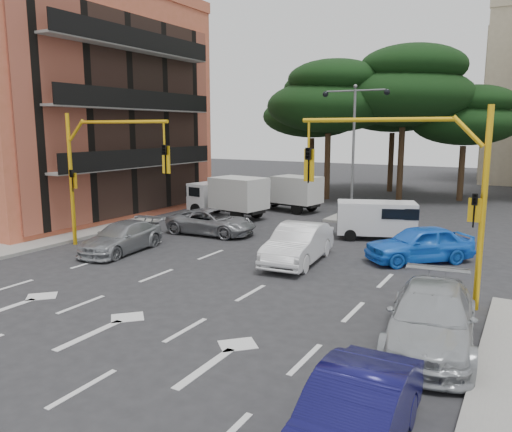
{
  "coord_description": "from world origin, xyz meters",
  "views": [
    {
      "loc": [
        9.85,
        -13.59,
        5.35
      ],
      "look_at": [
        -0.55,
        4.88,
        1.6
      ],
      "focal_mm": 35.0,
      "sensor_mm": 36.0,
      "label": 1
    }
  ],
  "objects_px": {
    "car_white_hatch": "(298,244)",
    "van_white": "(376,220)",
    "car_silver_parked": "(431,318)",
    "car_blue_compact": "(419,244)",
    "box_truck_a": "(227,197)",
    "car_silver_wagon": "(122,237)",
    "car_silver_cross_a": "(212,222)",
    "car_navy_parked": "(354,418)",
    "box_truck_b": "(286,193)",
    "signal_mast_right": "(421,177)",
    "street_lamp_center": "(354,127)",
    "signal_mast_left": "(98,162)"
  },
  "relations": [
    {
      "from": "car_blue_compact",
      "to": "box_truck_a",
      "type": "bearing_deg",
      "value": -153.84
    },
    {
      "from": "street_lamp_center",
      "to": "car_navy_parked",
      "type": "xyz_separation_m",
      "value": [
        7.6,
        -22.34,
        -4.74
      ]
    },
    {
      "from": "car_silver_wagon",
      "to": "car_navy_parked",
      "type": "distance_m",
      "value": 15.71
    },
    {
      "from": "signal_mast_right",
      "to": "car_silver_cross_a",
      "type": "distance_m",
      "value": 12.64
    },
    {
      "from": "van_white",
      "to": "signal_mast_right",
      "type": "bearing_deg",
      "value": 3.28
    },
    {
      "from": "car_blue_compact",
      "to": "box_truck_b",
      "type": "bearing_deg",
      "value": -173.3
    },
    {
      "from": "street_lamp_center",
      "to": "car_silver_parked",
      "type": "height_order",
      "value": "street_lamp_center"
    },
    {
      "from": "car_white_hatch",
      "to": "car_silver_wagon",
      "type": "distance_m",
      "value": 7.77
    },
    {
      "from": "street_lamp_center",
      "to": "box_truck_a",
      "type": "distance_m",
      "value": 8.78
    },
    {
      "from": "box_truck_b",
      "to": "car_silver_wagon",
      "type": "bearing_deg",
      "value": -176.76
    },
    {
      "from": "car_silver_cross_a",
      "to": "van_white",
      "type": "xyz_separation_m",
      "value": [
        7.57,
        3.1,
        0.29
      ]
    },
    {
      "from": "car_white_hatch",
      "to": "van_white",
      "type": "bearing_deg",
      "value": 70.77
    },
    {
      "from": "signal_mast_right",
      "to": "car_silver_wagon",
      "type": "xyz_separation_m",
      "value": [
        -12.49,
        0.05,
        -3.24
      ]
    },
    {
      "from": "car_silver_wagon",
      "to": "van_white",
      "type": "xyz_separation_m",
      "value": [
        8.91,
        8.06,
        0.29
      ]
    },
    {
      "from": "signal_mast_right",
      "to": "street_lamp_center",
      "type": "bearing_deg",
      "value": 115.91
    },
    {
      "from": "car_blue_compact",
      "to": "car_silver_cross_a",
      "type": "distance_m",
      "value": 10.32
    },
    {
      "from": "car_silver_cross_a",
      "to": "car_blue_compact",
      "type": "bearing_deg",
      "value": -94.16
    },
    {
      "from": "car_silver_cross_a",
      "to": "car_silver_parked",
      "type": "xyz_separation_m",
      "value": [
        12.25,
        -8.31,
        0.1
      ]
    },
    {
      "from": "car_navy_parked",
      "to": "box_truck_b",
      "type": "relative_size",
      "value": 0.89
    },
    {
      "from": "street_lamp_center",
      "to": "car_white_hatch",
      "type": "xyz_separation_m",
      "value": [
        1.78,
        -11.8,
        -4.65
      ]
    },
    {
      "from": "signal_mast_right",
      "to": "car_silver_cross_a",
      "type": "relative_size",
      "value": 1.3
    },
    {
      "from": "signal_mast_right",
      "to": "signal_mast_left",
      "type": "bearing_deg",
      "value": 180.0
    },
    {
      "from": "van_white",
      "to": "box_truck_b",
      "type": "distance_m",
      "value": 9.23
    },
    {
      "from": "car_navy_parked",
      "to": "car_silver_cross_a",
      "type": "bearing_deg",
      "value": 130.87
    },
    {
      "from": "car_navy_parked",
      "to": "street_lamp_center",
      "type": "bearing_deg",
      "value": 107.82
    },
    {
      "from": "signal_mast_right",
      "to": "car_silver_parked",
      "type": "relative_size",
      "value": 1.18
    },
    {
      "from": "car_white_hatch",
      "to": "car_silver_parked",
      "type": "xyz_separation_m",
      "value": [
        6.13,
        -5.5,
        -0.04
      ]
    },
    {
      "from": "car_silver_wagon",
      "to": "box_truck_b",
      "type": "bearing_deg",
      "value": 78.43
    },
    {
      "from": "signal_mast_right",
      "to": "box_truck_b",
      "type": "distance_m",
      "value": 17.67
    },
    {
      "from": "car_silver_parked",
      "to": "box_truck_a",
      "type": "height_order",
      "value": "box_truck_a"
    },
    {
      "from": "car_silver_wagon",
      "to": "car_silver_cross_a",
      "type": "distance_m",
      "value": 5.13
    },
    {
      "from": "car_silver_parked",
      "to": "box_truck_a",
      "type": "xyz_separation_m",
      "value": [
        -14.15,
        12.76,
        0.51
      ]
    },
    {
      "from": "car_blue_compact",
      "to": "car_white_hatch",
      "type": "bearing_deg",
      "value": -101.67
    },
    {
      "from": "car_blue_compact",
      "to": "box_truck_a",
      "type": "xyz_separation_m",
      "value": [
        -12.22,
        4.73,
        0.5
      ]
    },
    {
      "from": "car_silver_wagon",
      "to": "car_silver_cross_a",
      "type": "height_order",
      "value": "car_silver_wagon"
    },
    {
      "from": "van_white",
      "to": "box_truck_a",
      "type": "relative_size",
      "value": 0.74
    },
    {
      "from": "street_lamp_center",
      "to": "signal_mast_right",
      "type": "bearing_deg",
      "value": -64.09
    },
    {
      "from": "car_navy_parked",
      "to": "box_truck_b",
      "type": "distance_m",
      "value": 24.85
    },
    {
      "from": "signal_mast_left",
      "to": "box_truck_a",
      "type": "bearing_deg",
      "value": 86.59
    },
    {
      "from": "box_truck_a",
      "to": "box_truck_b",
      "type": "xyz_separation_m",
      "value": [
        1.99,
        4.04,
        -0.09
      ]
    },
    {
      "from": "signal_mast_left",
      "to": "car_blue_compact",
      "type": "bearing_deg",
      "value": 20.32
    },
    {
      "from": "car_silver_wagon",
      "to": "car_navy_parked",
      "type": "height_order",
      "value": "car_navy_parked"
    },
    {
      "from": "signal_mast_right",
      "to": "street_lamp_center",
      "type": "height_order",
      "value": "street_lamp_center"
    },
    {
      "from": "car_blue_compact",
      "to": "box_truck_a",
      "type": "distance_m",
      "value": 13.11
    },
    {
      "from": "car_navy_parked",
      "to": "box_truck_b",
      "type": "xyz_separation_m",
      "value": [
        -11.85,
        21.84,
        0.46
      ]
    },
    {
      "from": "car_blue_compact",
      "to": "box_truck_b",
      "type": "relative_size",
      "value": 0.93
    },
    {
      "from": "signal_mast_right",
      "to": "signal_mast_left",
      "type": "distance_m",
      "value": 13.61
    },
    {
      "from": "signal_mast_right",
      "to": "car_blue_compact",
      "type": "xyz_separation_m",
      "value": [
        -0.83,
        4.73,
        -3.14
      ]
    },
    {
      "from": "signal_mast_left",
      "to": "car_white_hatch",
      "type": "height_order",
      "value": "signal_mast_left"
    },
    {
      "from": "signal_mast_right",
      "to": "car_white_hatch",
      "type": "distance_m",
      "value": 6.31
    }
  ]
}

